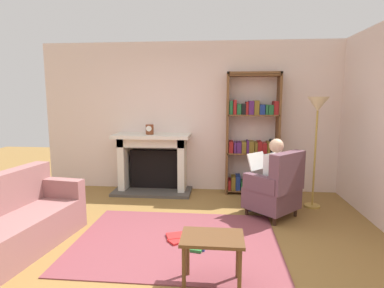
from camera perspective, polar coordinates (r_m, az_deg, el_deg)
The scene contains 13 objects.
ground at distance 3.66m, azimuth -3.52°, elevation -19.33°, with size 14.00×14.00×0.00m, color olive.
back_wall at distance 5.79m, azimuth 0.27°, elevation 4.92°, with size 5.60×0.10×2.70m, color beige.
side_wall_right at distance 4.95m, azimuth 30.97°, elevation 3.11°, with size 0.10×5.20×2.70m, color beige.
area_rug at distance 3.93m, azimuth -2.81°, elevation -17.23°, with size 2.40×1.80×0.01m, color brown.
fireplace at distance 5.75m, azimuth -7.08°, elevation -3.06°, with size 1.39×0.64×1.06m.
mantel_clock at distance 5.57m, azimuth -7.73°, elevation 2.65°, with size 0.14×0.14×0.17m.
bookshelf at distance 5.61m, azimuth 10.94°, elevation 1.08°, with size 0.92×0.32×2.14m.
armchair_reading at distance 4.65m, azimuth 15.04°, elevation -7.84°, with size 0.89×0.89×0.97m.
seated_reader at distance 4.67m, azimuth 13.94°, elevation -5.25°, with size 0.58×0.58×1.14m.
sofa_floral at distance 4.10m, azimuth -30.22°, elevation -12.49°, with size 0.94×1.78×0.85m.
side_table at distance 2.94m, azimuth 3.71°, elevation -17.84°, with size 0.56×0.39×0.48m.
scattered_books at distance 3.85m, azimuth -0.80°, elevation -17.38°, with size 0.53×0.51×0.03m.
floor_lamp at distance 5.11m, azimuth 21.89°, elevation 5.07°, with size 0.32×0.32×1.72m.
Camera 1 is at (0.51, -3.20, 1.71)m, focal length 29.25 mm.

